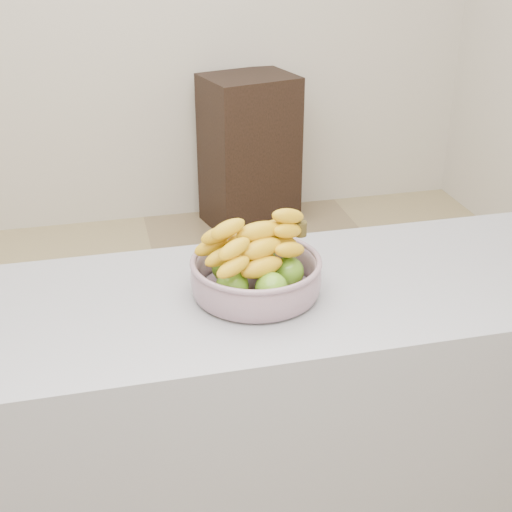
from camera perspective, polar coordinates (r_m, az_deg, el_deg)
The scene contains 4 objects.
ground at distance 2.73m, azimuth -4.89°, elevation -13.46°, with size 4.00×4.00×0.00m, color tan.
counter at distance 1.98m, azimuth -2.51°, elevation -14.66°, with size 2.00×0.60×0.90m, color gray.
cabinet at distance 4.16m, azimuth -0.56°, elevation 8.32°, with size 0.49×0.39×0.88m, color black.
fruit_bowl at distance 1.70m, azimuth -0.01°, elevation -1.23°, with size 0.31×0.31×0.19m.
Camera 1 is at (-0.26, -2.07, 1.76)m, focal length 50.00 mm.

